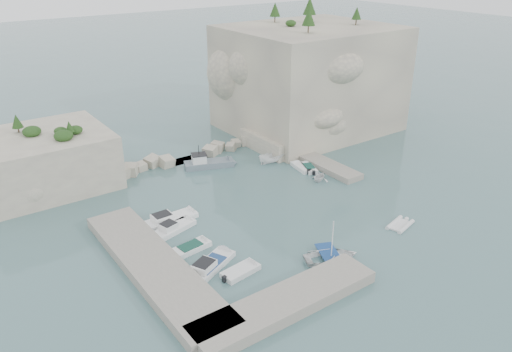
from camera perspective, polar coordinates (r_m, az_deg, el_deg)
ground at (r=58.10m, az=3.45°, el=-4.70°), size 400.00×400.00×0.00m
cliff_east at (r=85.47m, az=6.07°, el=11.01°), size 26.00×22.00×17.00m
cliff_terrace at (r=77.75m, az=2.68°, el=4.14°), size 8.00×10.00×2.50m
outcrop_west at (r=69.89m, az=-23.01°, el=1.69°), size 16.00×14.00×7.00m
quay_west at (r=49.62m, az=-11.55°, el=-10.11°), size 5.00×24.00×1.10m
quay_south at (r=44.47m, az=3.44°, el=-14.21°), size 18.00×4.00×1.10m
ledge_east at (r=72.71m, az=6.85°, el=1.78°), size 3.00×16.00×0.80m
breakwater at (r=74.03m, az=-7.85°, el=2.39°), size 28.00×3.00×1.40m
motorboat_a at (r=57.88m, az=-9.77°, el=-5.17°), size 6.99×2.20×1.40m
motorboat_b at (r=56.09m, az=-9.33°, el=-6.17°), size 5.89×3.24×1.40m
motorboat_c at (r=52.46m, az=-7.50°, el=-8.40°), size 4.95×2.28×0.70m
motorboat_d at (r=49.52m, az=-5.28°, el=-10.50°), size 7.13×4.79×1.40m
motorboat_e at (r=48.70m, az=-1.77°, el=-11.07°), size 4.42×2.26×0.70m
rowboat at (r=51.01m, az=8.55°, el=-9.53°), size 6.55×5.71×1.13m
inflatable_dinghy at (r=58.48m, az=16.12°, el=-5.52°), size 4.07×2.67×0.44m
tender_east_a at (r=67.41m, az=7.23°, el=-0.52°), size 3.59×3.39×1.50m
tender_east_b at (r=70.57m, az=6.06°, el=0.73°), size 2.76×4.30×0.70m
tender_east_c at (r=70.63m, az=5.16°, el=0.79°), size 2.03×4.40×0.70m
tender_east_d at (r=72.60m, az=1.93°, el=1.57°), size 4.75×2.24×1.77m
work_boat at (r=71.44m, az=-5.37°, el=1.07°), size 7.92×4.72×2.20m
rowboat_mast at (r=49.58m, az=8.74°, el=-6.97°), size 0.10×0.10×4.20m
vegetation at (r=81.55m, az=2.83°, el=17.20°), size 53.48×13.88×13.40m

